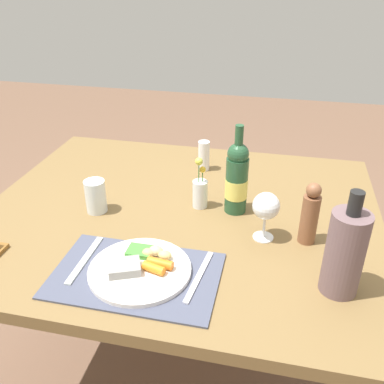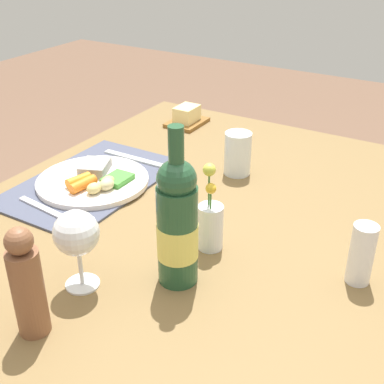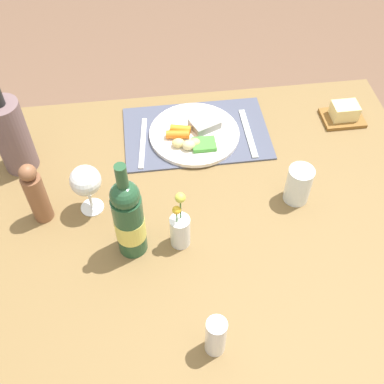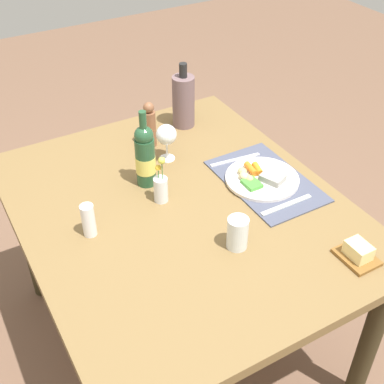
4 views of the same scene
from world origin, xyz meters
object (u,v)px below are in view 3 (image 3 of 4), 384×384
Objects in this scene: cooler_bottle at (12,135)px; wine_glass at (86,182)px; wine_bottle at (129,219)px; flower_vase at (180,229)px; dinner_plate at (194,134)px; water_tumbler at (298,186)px; dining_table at (201,245)px; salt_shaker at (216,336)px; fork at (248,133)px; knife at (143,143)px; pepper_mill at (36,194)px; butter_dish at (344,114)px.

wine_glass is at bearing 137.18° from cooler_bottle.
wine_glass is at bearing -53.27° from wine_bottle.
flower_vase is 0.61× the size of wine_bottle.
dinner_plate is 2.48× the size of water_tumbler.
water_tumbler is at bearing -167.61° from dining_table.
dining_table is at bearing -92.94° from salt_shaker.
knife is at bearing -0.11° from fork.
dinner_plate reaches higher than knife.
cooler_bottle is at bearing -69.20° from pepper_mill.
wine_glass is at bearing 37.17° from dinner_plate.
butter_dish reaches higher than dinner_plate.
butter_dish is (-0.69, -0.40, -0.10)m from wine_bottle.
cooler_bottle is 2.21× the size of butter_dish.
knife is at bearing -32.96° from water_tumbler.
cooler_bottle is (0.47, -0.62, 0.06)m from salt_shaker.
dinner_plate is 0.39m from flower_vase.
pepper_mill is 0.68× the size of cooler_bottle.
fork is at bearing 176.85° from dinner_plate.
water_tumbler is (-0.27, -0.06, 0.15)m from dining_table.
dinner_plate is at bearing -3.36° from fork.
cooler_bottle reaches higher than butter_dish.
knife is 1.65× the size of butter_dish.
water_tumbler is at bearing 176.25° from wine_glass.
knife is at bearing -97.38° from wine_bottle.
fork is at bearing -173.36° from knife.
dinner_plate is at bearing -102.81° from flower_vase.
salt_shaker is at bearing 98.68° from flower_vase.
fork is 1.16× the size of flower_vase.
fork is 1.09× the size of pepper_mill.
dinner_plate is at bearing -142.83° from wine_glass.
wine_bottle is (0.21, 0.38, 0.10)m from dinner_plate.
flower_vase reaches higher than butter_dish.
cooler_bottle is (0.36, 0.04, 0.11)m from knife.
dinner_plate is 1.42× the size of pepper_mill.
flower_vase is at bearing 36.33° from dining_table.
salt_shaker is at bearing 87.06° from dining_table.
wine_glass reaches higher than knife.
fork is 0.71× the size of wine_bottle.
butter_dish is (-0.24, -0.30, -0.03)m from water_tumbler.
cooler_bottle is (0.68, 0.04, 0.11)m from fork.
salt_shaker is at bearing 106.69° from knife.
fork is 1.79× the size of salt_shaker.
cooler_bottle is (0.20, -0.19, 0.01)m from wine_glass.
wine_bottle is (0.12, -0.00, 0.06)m from flower_vase.
dinner_plate is 2.14× the size of butter_dish.
flower_vase is at bearing 17.43° from water_tumbler.
knife is at bearing -67.43° from dining_table.
knife is at bearing -139.61° from pepper_mill.
water_tumbler is at bearing 51.56° from butter_dish.
wine_bottle is 0.80m from butter_dish.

